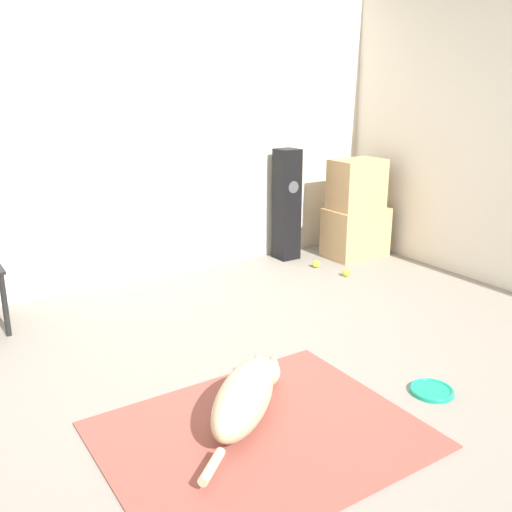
% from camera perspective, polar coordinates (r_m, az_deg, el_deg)
% --- Properties ---
extents(ground_plane, '(12.00, 12.00, 0.00)m').
position_cam_1_polar(ground_plane, '(2.98, -0.95, -14.49)').
color(ground_plane, gray).
extents(wall_back, '(8.00, 0.06, 2.55)m').
position_cam_1_polar(wall_back, '(4.47, -15.86, 12.82)').
color(wall_back, silver).
rests_on(wall_back, ground_plane).
extents(area_rug, '(1.40, 1.13, 0.01)m').
position_cam_1_polar(area_rug, '(2.75, 0.53, -17.44)').
color(area_rug, '#934C42').
rests_on(area_rug, ground_plane).
extents(dog, '(0.76, 0.66, 0.27)m').
position_cam_1_polar(dog, '(2.77, -0.99, -13.77)').
color(dog, beige).
rests_on(dog, area_rug).
extents(frisbee, '(0.23, 0.23, 0.03)m').
position_cam_1_polar(frisbee, '(3.20, 17.17, -12.72)').
color(frisbee, '#199E7A').
rests_on(frisbee, ground_plane).
extents(cardboard_box_lower, '(0.55, 0.37, 0.45)m').
position_cam_1_polar(cardboard_box_lower, '(5.33, 9.92, 2.34)').
color(cardboard_box_lower, tan).
rests_on(cardboard_box_lower, ground_plane).
extents(cardboard_box_upper, '(0.47, 0.31, 0.44)m').
position_cam_1_polar(cardboard_box_upper, '(5.24, 10.06, 7.08)').
color(cardboard_box_upper, tan).
rests_on(cardboard_box_upper, cardboard_box_lower).
extents(floor_speaker, '(0.19, 0.20, 0.99)m').
position_cam_1_polar(floor_speaker, '(5.13, 3.09, 5.14)').
color(floor_speaker, black).
rests_on(floor_speaker, ground_plane).
extents(tennis_ball_by_boxes, '(0.07, 0.07, 0.07)m').
position_cam_1_polar(tennis_ball_by_boxes, '(4.99, 6.04, -0.79)').
color(tennis_ball_by_boxes, '#C6E033').
rests_on(tennis_ball_by_boxes, ground_plane).
extents(tennis_ball_near_speaker, '(0.07, 0.07, 0.07)m').
position_cam_1_polar(tennis_ball_near_speaker, '(4.80, 9.03, -1.65)').
color(tennis_ball_near_speaker, '#C6E033').
rests_on(tennis_ball_near_speaker, ground_plane).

